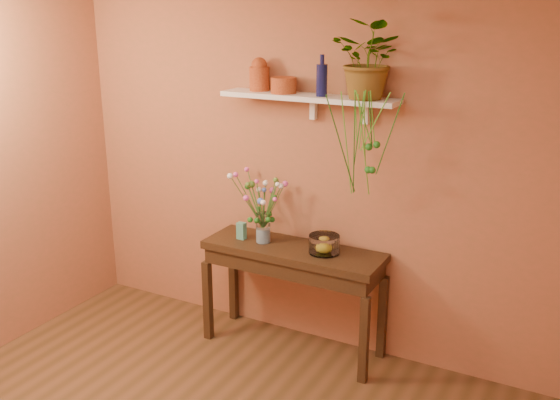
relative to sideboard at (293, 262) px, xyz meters
The scene contains 13 objects.
room 1.88m from the sideboard, 89.88° to the right, with size 4.04×4.04×2.70m.
sideboard is the anchor object (origin of this frame).
wall_shelf 1.22m from the sideboard, 60.49° to the left, with size 1.30×0.24×0.19m.
terracotta_jug 1.40m from the sideboard, 158.99° to the left, with size 0.18×0.18×0.24m.
terracotta_pot 1.30m from the sideboard, 143.17° to the left, with size 0.18×0.18×0.11m, color #A84E23.
blue_bottle 1.36m from the sideboard, 27.14° to the left, with size 0.09×0.09×0.28m.
spider_plant 1.58m from the sideboard, 10.44° to the left, with size 0.47×0.40×0.52m, color #1F641B.
plant_fronds 1.11m from the sideboard, ahead, with size 0.40×0.44×0.72m.
glass_vase 0.33m from the sideboard, behind, with size 0.11×0.11×0.23m.
bouquet 0.55m from the sideboard, behind, with size 0.45×0.36×0.43m.
glass_bowl 0.31m from the sideboard, ahead, with size 0.22×0.22×0.13m.
lemon 0.29m from the sideboard, ahead, with size 0.08×0.08×0.08m, color yellow.
carton 0.47m from the sideboard, behind, with size 0.07×0.05×0.13m, color #2F6887.
Camera 1 is at (1.94, -2.08, 2.53)m, focal length 40.16 mm.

